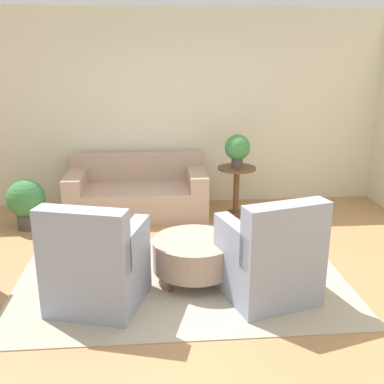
# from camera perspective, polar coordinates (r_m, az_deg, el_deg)

# --- Properties ---
(ground_plane) EXTENTS (16.00, 16.00, 0.00)m
(ground_plane) POSITION_cam_1_polar(r_m,az_deg,el_deg) (4.60, -1.31, -11.04)
(ground_plane) COLOR #AD7F51
(wall_back) EXTENTS (9.04, 0.12, 2.80)m
(wall_back) POSITION_cam_1_polar(r_m,az_deg,el_deg) (6.68, -2.79, 10.45)
(wall_back) COLOR beige
(wall_back) RESTS_ON ground_plane
(rug) EXTENTS (3.27, 2.07, 0.01)m
(rug) POSITION_cam_1_polar(r_m,az_deg,el_deg) (4.60, -1.31, -10.98)
(rug) COLOR #B2A893
(rug) RESTS_ON ground_plane
(couch) EXTENTS (1.90, 0.94, 0.80)m
(couch) POSITION_cam_1_polar(r_m,az_deg,el_deg) (6.36, -6.91, -0.17)
(couch) COLOR tan
(couch) RESTS_ON ground_plane
(armchair_left) EXTENTS (0.94, 0.92, 0.98)m
(armchair_left) POSITION_cam_1_polar(r_m,az_deg,el_deg) (4.08, -12.16, -9.22)
(armchair_left) COLOR #8E99B2
(armchair_left) RESTS_ON rug
(armchair_right) EXTENTS (0.94, 0.92, 0.98)m
(armchair_right) POSITION_cam_1_polar(r_m,az_deg,el_deg) (4.17, 9.94, -8.48)
(armchair_right) COLOR #8E99B2
(armchair_right) RESTS_ON rug
(ottoman_table) EXTENTS (0.82, 0.82, 0.42)m
(ottoman_table) POSITION_cam_1_polar(r_m,az_deg,el_deg) (4.49, 0.28, -7.82)
(ottoman_table) COLOR tan
(ottoman_table) RESTS_ON rug
(side_table) EXTENTS (0.52, 0.52, 0.69)m
(side_table) POSITION_cam_1_polar(r_m,az_deg,el_deg) (6.26, 5.66, 1.19)
(side_table) COLOR brown
(side_table) RESTS_ON ground_plane
(potted_plant_on_side_table) EXTENTS (0.35, 0.35, 0.45)m
(potted_plant_on_side_table) POSITION_cam_1_polar(r_m,az_deg,el_deg) (6.14, 5.79, 5.53)
(potted_plant_on_side_table) COLOR #4C4742
(potted_plant_on_side_table) RESTS_ON side_table
(potted_plant_floor) EXTENTS (0.49, 0.49, 0.65)m
(potted_plant_floor) POSITION_cam_1_polar(r_m,az_deg,el_deg) (6.14, -20.31, -1.09)
(potted_plant_floor) COLOR #4C4742
(potted_plant_floor) RESTS_ON ground_plane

